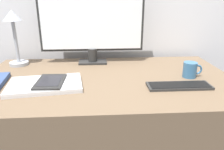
% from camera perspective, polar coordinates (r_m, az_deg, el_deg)
% --- Properties ---
extents(desk, '(1.35, 0.78, 0.70)m').
position_cam_1_polar(desk, '(1.33, -1.19, -14.98)').
color(desk, brown).
rests_on(desk, ground_plane).
extents(monitor, '(0.64, 0.11, 0.48)m').
position_cam_1_polar(monitor, '(1.38, -5.35, 13.75)').
color(monitor, '#262626').
rests_on(monitor, desk).
extents(keyboard, '(0.30, 0.10, 0.01)m').
position_cam_1_polar(keyboard, '(1.09, 17.11, -2.69)').
color(keyboard, '#282828').
rests_on(keyboard, desk).
extents(laptop, '(0.37, 0.26, 0.02)m').
position_cam_1_polar(laptop, '(1.10, -17.02, -2.36)').
color(laptop, '#BCBCC1').
rests_on(laptop, desk).
extents(ereader, '(0.13, 0.20, 0.01)m').
position_cam_1_polar(ereader, '(1.08, -15.82, -1.66)').
color(ereader, black).
rests_on(ereader, laptop).
extents(desk_lamp, '(0.11, 0.11, 0.33)m').
position_cam_1_polar(desk_lamp, '(1.45, -24.23, 10.78)').
color(desk_lamp, '#999EA8').
rests_on(desk_lamp, desk).
extents(coffee_mug, '(0.10, 0.07, 0.08)m').
position_cam_1_polar(coffee_mug, '(1.23, 19.78, 1.30)').
color(coffee_mug, '#336089').
rests_on(coffee_mug, desk).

